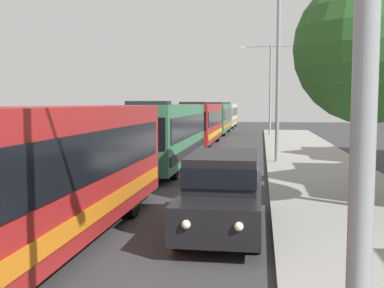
{
  "coord_description": "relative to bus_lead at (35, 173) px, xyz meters",
  "views": [
    {
      "loc": [
        3.3,
        2.46,
        3.13
      ],
      "look_at": [
        1.29,
        15.89,
        1.92
      ],
      "focal_mm": 43.4,
      "sensor_mm": 36.0,
      "label": 1
    }
  ],
  "objects": [
    {
      "name": "bus_lead",
      "position": [
        0.0,
        0.0,
        0.0
      ],
      "size": [
        2.58,
        11.98,
        3.21
      ],
      "color": "maroon",
      "rests_on": "ground_plane"
    },
    {
      "name": "bus_second_in_line",
      "position": [
        -0.0,
        12.92,
        -0.0
      ],
      "size": [
        2.58,
        10.55,
        3.21
      ],
      "color": "#33724C",
      "rests_on": "ground_plane"
    },
    {
      "name": "bus_middle",
      "position": [
        -0.0,
        25.49,
        -0.0
      ],
      "size": [
        2.58,
        10.78,
        3.21
      ],
      "color": "maroon",
      "rests_on": "ground_plane"
    },
    {
      "name": "bus_fourth_in_line",
      "position": [
        -0.0,
        38.32,
        -0.0
      ],
      "size": [
        2.58,
        11.47,
        3.21
      ],
      "color": "#33724C",
      "rests_on": "ground_plane"
    },
    {
      "name": "bus_rear",
      "position": [
        -0.0,
        51.15,
        -0.0
      ],
      "size": [
        2.58,
        10.8,
        3.21
      ],
      "color": "silver",
      "rests_on": "ground_plane"
    },
    {
      "name": "white_suv",
      "position": [
        3.7,
        2.3,
        -0.66
      ],
      "size": [
        1.86,
        5.02,
        1.9
      ],
      "color": "black",
      "rests_on": "ground_plane"
    },
    {
      "name": "box_truck_oncoming",
      "position": [
        -3.3,
        59.92,
        0.01
      ],
      "size": [
        2.35,
        7.44,
        3.15
      ],
      "color": "navy",
      "rests_on": "ground_plane"
    },
    {
      "name": "streetlamp_mid",
      "position": [
        5.4,
        15.04,
        3.77
      ],
      "size": [
        6.27,
        0.28,
        8.68
      ],
      "color": "gray",
      "rests_on": "sidewalk"
    },
    {
      "name": "streetlamp_far",
      "position": [
        5.4,
        35.12,
        3.59
      ],
      "size": [
        5.83,
        0.28,
        8.4
      ],
      "color": "gray",
      "rests_on": "sidewalk"
    },
    {
      "name": "roadside_tree",
      "position": [
        7.58,
        4.87,
        2.95
      ],
      "size": [
        4.24,
        4.24,
        6.62
      ],
      "color": "#4C3823",
      "rests_on": "sidewalk"
    }
  ]
}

